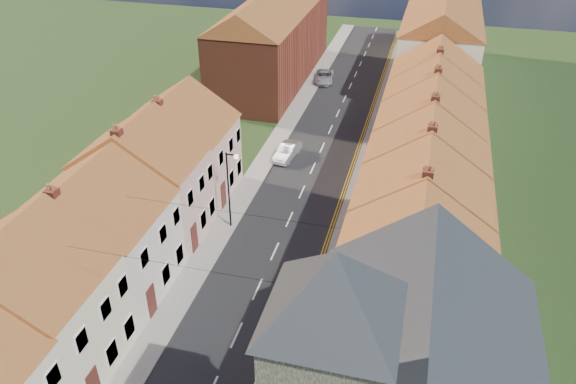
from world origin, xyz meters
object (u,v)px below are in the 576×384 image
at_px(lamppost, 229,186).
at_px(car_distant, 324,77).
at_px(car_mid, 287,151).
at_px(pedestrian_right, 328,327).

height_order(lamppost, car_distant, lamppost).
distance_m(car_mid, car_distant, 19.25).
bearing_deg(pedestrian_right, car_distant, -87.81).
distance_m(car_mid, pedestrian_right, 21.83).
bearing_deg(car_distant, car_mid, -95.50).
height_order(car_mid, pedestrian_right, pedestrian_right).
xyz_separation_m(lamppost, pedestrian_right, (8.91, -9.07, -2.45)).
bearing_deg(car_distant, pedestrian_right, -85.41).
bearing_deg(lamppost, car_mid, 84.00).
distance_m(car_distant, pedestrian_right, 40.51).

